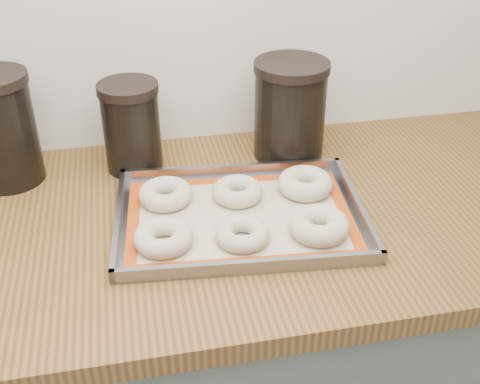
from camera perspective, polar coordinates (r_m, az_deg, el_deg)
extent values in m
cube|color=#566155|center=(1.47, -1.97, -17.35)|extent=(3.00, 0.65, 0.86)
cube|color=brown|center=(1.16, -2.38, -2.80)|extent=(3.06, 0.68, 0.04)
cube|color=gray|center=(1.13, 0.00, -2.48)|extent=(0.49, 0.37, 0.00)
cube|color=gray|center=(1.26, -0.80, 2.10)|extent=(0.46, 0.05, 0.02)
cube|color=gray|center=(1.00, 1.01, -7.10)|extent=(0.46, 0.05, 0.02)
cube|color=gray|center=(1.13, -11.46, -2.62)|extent=(0.04, 0.33, 0.02)
cube|color=gray|center=(1.17, 11.05, -1.25)|extent=(0.04, 0.33, 0.02)
cube|color=#C6B793|center=(1.13, 0.00, -2.37)|extent=(0.45, 0.33, 0.00)
cube|color=#B43D0C|center=(1.24, -0.68, 1.17)|extent=(0.42, 0.06, 0.00)
cube|color=#B43D0C|center=(1.02, 0.83, -6.55)|extent=(0.42, 0.06, 0.00)
cube|color=#B43D0C|center=(1.13, -10.10, -2.91)|extent=(0.04, 0.25, 0.00)
cube|color=#B43D0C|center=(1.16, 9.78, -1.68)|extent=(0.04, 0.25, 0.00)
torus|color=beige|center=(1.06, -7.28, -4.29)|extent=(0.12, 0.12, 0.04)
torus|color=beige|center=(1.06, 0.22, -3.99)|extent=(0.12, 0.12, 0.03)
torus|color=beige|center=(1.08, 7.49, -3.14)|extent=(0.12, 0.12, 0.04)
torus|color=beige|center=(1.17, -7.08, -0.19)|extent=(0.13, 0.13, 0.04)
torus|color=beige|center=(1.17, -0.24, 0.07)|extent=(0.12, 0.12, 0.03)
torus|color=beige|center=(1.20, 6.20, 0.82)|extent=(0.12, 0.12, 0.04)
cylinder|color=black|center=(1.30, -21.67, 5.17)|extent=(0.14, 0.14, 0.21)
cylinder|color=black|center=(1.28, -10.21, 5.70)|extent=(0.12, 0.12, 0.17)
cylinder|color=black|center=(1.24, -10.63, 9.65)|extent=(0.12, 0.12, 0.02)
cylinder|color=black|center=(1.31, 4.74, 7.37)|extent=(0.15, 0.15, 0.20)
cylinder|color=black|center=(1.27, 4.95, 11.77)|extent=(0.16, 0.16, 0.02)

